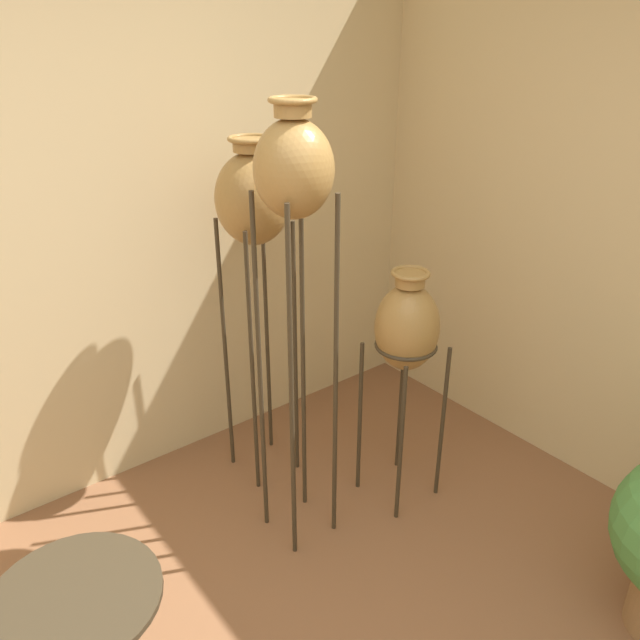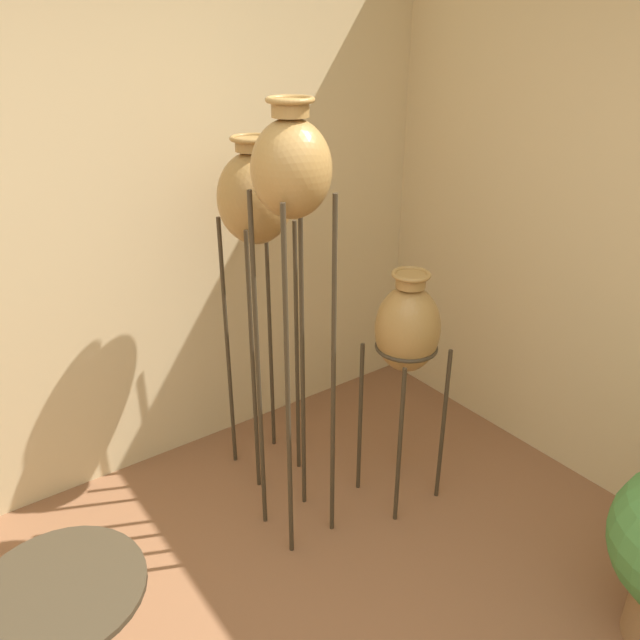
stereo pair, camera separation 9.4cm
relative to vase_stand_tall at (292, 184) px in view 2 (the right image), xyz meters
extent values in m
cube|color=#D1B784|center=(-0.74, 0.92, -0.25)|extent=(8.27, 0.06, 2.70)
cylinder|color=#382D1E|center=(-0.11, -0.11, -0.82)|extent=(0.02, 0.02, 1.58)
cylinder|color=#382D1E|center=(0.11, -0.11, -0.82)|extent=(0.02, 0.02, 1.58)
cylinder|color=#382D1E|center=(-0.11, 0.11, -0.82)|extent=(0.02, 0.02, 1.58)
cylinder|color=#382D1E|center=(0.11, 0.11, -0.82)|extent=(0.02, 0.02, 1.58)
torus|color=#382D1E|center=(0.00, 0.00, -0.03)|extent=(0.23, 0.23, 0.02)
ellipsoid|color=olive|center=(0.00, 0.00, 0.05)|extent=(0.29, 0.29, 0.36)
cylinder|color=olive|center=(0.00, 0.00, 0.26)|extent=(0.13, 0.13, 0.06)
torus|color=olive|center=(0.00, 0.00, 0.29)|extent=(0.17, 0.17, 0.02)
cylinder|color=#382D1E|center=(0.00, 0.35, -0.93)|extent=(0.02, 0.02, 1.35)
cylinder|color=#382D1E|center=(0.24, 0.35, -0.93)|extent=(0.02, 0.02, 1.35)
cylinder|color=#382D1E|center=(0.00, 0.60, -0.93)|extent=(0.02, 0.02, 1.35)
cylinder|color=#382D1E|center=(0.24, 0.60, -0.93)|extent=(0.02, 0.02, 1.35)
torus|color=#382D1E|center=(0.12, 0.48, -0.26)|extent=(0.25, 0.25, 0.02)
ellipsoid|color=olive|center=(0.12, 0.48, -0.17)|extent=(0.33, 0.33, 0.41)
cylinder|color=olive|center=(0.12, 0.48, 0.06)|extent=(0.15, 0.15, 0.05)
torus|color=olive|center=(0.12, 0.48, 0.09)|extent=(0.19, 0.19, 0.02)
cylinder|color=#382D1E|center=(0.39, -0.24, -1.19)|extent=(0.02, 0.02, 0.82)
cylinder|color=#382D1E|center=(0.67, -0.24, -1.19)|extent=(0.02, 0.02, 0.82)
cylinder|color=#382D1E|center=(0.39, 0.04, -1.19)|extent=(0.02, 0.02, 0.82)
cylinder|color=#382D1E|center=(0.67, 0.04, -1.19)|extent=(0.02, 0.02, 0.82)
torus|color=#382D1E|center=(0.53, -0.10, -0.79)|extent=(0.28, 0.28, 0.02)
ellipsoid|color=olive|center=(0.53, -0.10, -0.69)|extent=(0.29, 0.29, 0.40)
cylinder|color=olive|center=(0.53, -0.10, -0.46)|extent=(0.13, 0.13, 0.06)
torus|color=olive|center=(0.53, -0.10, -0.44)|extent=(0.17, 0.17, 0.02)
cylinder|color=#382D1E|center=(-1.10, -0.50, -0.84)|extent=(0.46, 0.46, 0.02)
camera|label=1|loc=(-1.31, -1.82, 0.51)|focal=35.00mm
camera|label=2|loc=(-1.24, -1.87, 0.51)|focal=35.00mm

